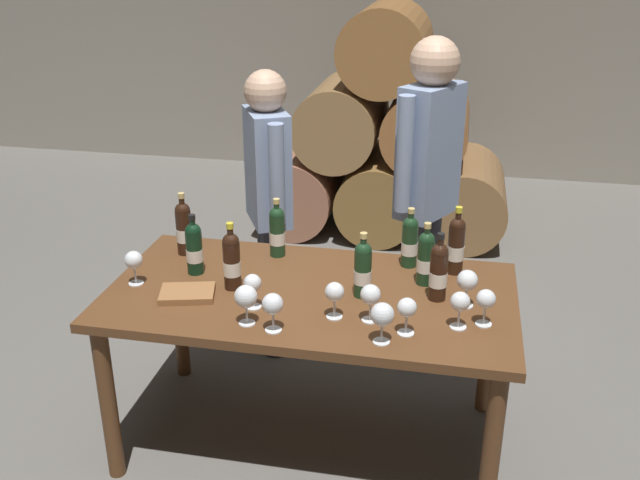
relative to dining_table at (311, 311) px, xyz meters
name	(u,v)px	position (x,y,z in m)	size (l,w,h in m)	color
ground_plane	(311,438)	(0.00, 0.00, -0.67)	(14.00, 14.00, 0.00)	#66635E
cellar_back_wall	(407,19)	(0.00, 4.20, 0.73)	(10.00, 0.24, 2.80)	gray
barrel_stack	(383,146)	(0.00, 2.60, -0.01)	(1.86, 0.90, 1.69)	#986148
dining_table	(311,311)	(0.00, 0.00, 0.00)	(1.70, 0.90, 0.76)	brown
wine_bottle_0	(184,228)	(-0.65, 0.26, 0.22)	(0.07, 0.07, 0.30)	black
wine_bottle_1	(277,231)	(-0.23, 0.33, 0.21)	(0.07, 0.07, 0.28)	#19381E
wine_bottle_2	(439,271)	(0.52, 0.04, 0.22)	(0.07, 0.07, 0.29)	black
wine_bottle_3	(363,269)	(0.22, 0.01, 0.21)	(0.07, 0.07, 0.28)	#19381E
wine_bottle_4	(410,241)	(0.38, 0.34, 0.21)	(0.07, 0.07, 0.28)	#19381E
wine_bottle_5	(194,248)	(-0.53, 0.08, 0.21)	(0.07, 0.07, 0.27)	black
wine_bottle_6	(426,257)	(0.46, 0.17, 0.21)	(0.07, 0.07, 0.28)	#19381E
wine_bottle_7	(232,260)	(-0.33, -0.03, 0.22)	(0.07, 0.07, 0.30)	black
wine_bottle_8	(456,245)	(0.58, 0.31, 0.22)	(0.07, 0.07, 0.31)	black
wine_glass_0	(486,300)	(0.71, -0.14, 0.20)	(0.07, 0.07, 0.15)	white
wine_glass_1	(371,296)	(0.28, -0.19, 0.20)	(0.08, 0.08, 0.15)	white
wine_glass_2	(382,315)	(0.34, -0.34, 0.20)	(0.09, 0.09, 0.16)	white
wine_glass_3	(334,293)	(0.14, -0.19, 0.20)	(0.08, 0.08, 0.15)	white
wine_glass_4	(246,297)	(-0.18, -0.31, 0.21)	(0.09, 0.09, 0.16)	white
wine_glass_5	(273,305)	(-0.07, -0.34, 0.20)	(0.08, 0.08, 0.16)	white
wine_glass_6	(467,281)	(0.64, 0.00, 0.20)	(0.08, 0.08, 0.16)	white
wine_glass_7	(407,309)	(0.42, -0.26, 0.20)	(0.07, 0.07, 0.15)	white
wine_glass_8	(460,303)	(0.61, -0.18, 0.20)	(0.08, 0.08, 0.15)	white
wine_glass_9	(253,284)	(-0.20, -0.18, 0.19)	(0.07, 0.07, 0.15)	white
wine_glass_10	(134,261)	(-0.75, -0.08, 0.20)	(0.08, 0.08, 0.15)	white
tasting_notebook	(187,294)	(-0.49, -0.15, 0.11)	(0.22, 0.16, 0.03)	#936038
sommelier_presenting	(428,178)	(0.42, 0.75, 0.37)	(0.31, 0.44, 1.72)	#383842
taster_seated_left	(268,192)	(-0.37, 0.72, 0.25)	(0.31, 0.45, 1.54)	#383842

